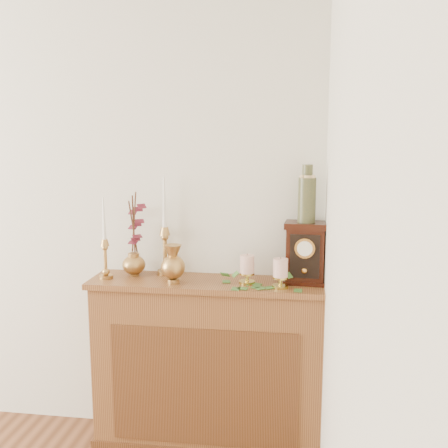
% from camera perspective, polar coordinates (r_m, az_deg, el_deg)
% --- Properties ---
extents(console_shelf, '(1.24, 0.34, 0.93)m').
position_cam_1_polar(console_shelf, '(2.92, -1.76, -15.51)').
color(console_shelf, brown).
rests_on(console_shelf, ground).
extents(candlestick_left, '(0.07, 0.07, 0.43)m').
position_cam_1_polar(candlestick_left, '(2.82, -12.82, -3.02)').
color(candlestick_left, tan).
rests_on(candlestick_left, console_shelf).
extents(candlestick_center, '(0.09, 0.09, 0.53)m').
position_cam_1_polar(candlestick_center, '(2.85, -6.45, -2.04)').
color(candlestick_center, tan).
rests_on(candlestick_center, console_shelf).
extents(bud_vase, '(0.12, 0.12, 0.20)m').
position_cam_1_polar(bud_vase, '(2.69, -5.57, -4.39)').
color(bud_vase, tan).
rests_on(bud_vase, console_shelf).
extents(ginger_jar, '(0.19, 0.20, 0.46)m').
position_cam_1_polar(ginger_jar, '(2.87, -9.55, -1.39)').
color(ginger_jar, tan).
rests_on(ginger_jar, console_shelf).
extents(pillar_candle_left, '(0.08, 0.08, 0.16)m').
position_cam_1_polar(pillar_candle_left, '(2.67, 2.53, -4.79)').
color(pillar_candle_left, gold).
rests_on(pillar_candle_left, console_shelf).
extents(pillar_candle_right, '(0.08, 0.08, 0.16)m').
position_cam_1_polar(pillar_candle_right, '(2.61, 6.17, -5.18)').
color(pillar_candle_right, gold).
rests_on(pillar_candle_right, console_shelf).
extents(ivy_garland, '(0.40, 0.19, 0.08)m').
position_cam_1_polar(ivy_garland, '(2.66, 3.30, -6.37)').
color(ivy_garland, '#386426').
rests_on(ivy_garland, console_shelf).
extents(mantel_clock, '(0.22, 0.16, 0.32)m').
position_cam_1_polar(mantel_clock, '(2.70, 8.85, -3.18)').
color(mantel_clock, black).
rests_on(mantel_clock, console_shelf).
extents(ceramic_vase, '(0.09, 0.09, 0.29)m').
position_cam_1_polar(ceramic_vase, '(2.65, 9.01, 2.97)').
color(ceramic_vase, '#183124').
rests_on(ceramic_vase, mantel_clock).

